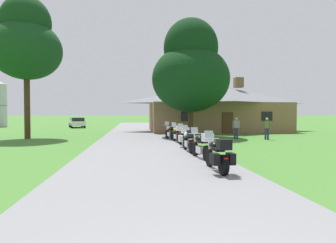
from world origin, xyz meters
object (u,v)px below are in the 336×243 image
object	(u,v)px
tree_by_lodge_front	(191,70)
bystander_gray_shirt_beside_signpost	(236,127)
motorcycle_white_farthest_in_row	(170,132)
motorcycle_red_fourth_in_row	(184,137)
tree_left_near	(26,42)
bystander_olive_shirt_near_lodge	(267,127)
motorcycle_white_third_in_row	(189,141)
motorcycle_yellow_fifth_in_row	(177,134)
parked_white_suv_far_left	(77,122)
motorcycle_black_second_in_row	(202,146)
motorcycle_black_nearest_to_camera	(218,155)

from	to	relation	value
tree_by_lodge_front	bystander_gray_shirt_beside_signpost	bearing A→B (deg)	-34.89
motorcycle_white_farthest_in_row	tree_by_lodge_front	distance (m)	6.03
motorcycle_red_fourth_in_row	tree_by_lodge_front	bearing A→B (deg)	73.98
tree_by_lodge_front	tree_left_near	size ratio (longest dim) A/B	0.89
bystander_olive_shirt_near_lodge	tree_left_near	world-z (taller)	tree_left_near
bystander_olive_shirt_near_lodge	motorcycle_white_farthest_in_row	bearing A→B (deg)	-160.93
motorcycle_white_third_in_row	bystander_gray_shirt_beside_signpost	xyz separation A→B (m)	(5.17, 7.33, 0.31)
motorcycle_red_fourth_in_row	bystander_gray_shirt_beside_signpost	size ratio (longest dim) A/B	1.25
motorcycle_yellow_fifth_in_row	motorcycle_white_farthest_in_row	distance (m)	2.16
tree_by_lodge_front	parked_white_suv_far_left	world-z (taller)	tree_by_lodge_front
motorcycle_red_fourth_in_row	motorcycle_yellow_fifth_in_row	bearing A→B (deg)	88.94
motorcycle_yellow_fifth_in_row	motorcycle_black_second_in_row	bearing A→B (deg)	-95.08
tree_by_lodge_front	tree_left_near	world-z (taller)	tree_left_near
motorcycle_yellow_fifth_in_row	tree_left_near	size ratio (longest dim) A/B	0.19
motorcycle_red_fourth_in_row	bystander_olive_shirt_near_lodge	size ratio (longest dim) A/B	1.25
motorcycle_white_farthest_in_row	bystander_gray_shirt_beside_signpost	world-z (taller)	bystander_gray_shirt_beside_signpost
bystander_gray_shirt_beside_signpost	tree_by_lodge_front	bearing A→B (deg)	157.68
motorcycle_yellow_fifth_in_row	motorcycle_white_farthest_in_row	xyz separation A→B (m)	(-0.18, 2.15, 0.00)
motorcycle_white_third_in_row	motorcycle_yellow_fifth_in_row	xyz separation A→B (m)	(0.13, 4.72, 0.00)
motorcycle_black_second_in_row	bystander_olive_shirt_near_lodge	size ratio (longest dim) A/B	1.25
motorcycle_black_nearest_to_camera	bystander_gray_shirt_beside_signpost	xyz separation A→B (m)	(5.17, 12.40, 0.32)
motorcycle_black_nearest_to_camera	motorcycle_red_fourth_in_row	distance (m)	7.39
motorcycle_black_nearest_to_camera	bystander_gray_shirt_beside_signpost	size ratio (longest dim) A/B	1.25
bystander_gray_shirt_beside_signpost	motorcycle_white_farthest_in_row	bearing A→B (deg)	-162.45
motorcycle_white_third_in_row	tree_left_near	size ratio (longest dim) A/B	0.19
motorcycle_black_nearest_to_camera	bystander_gray_shirt_beside_signpost	distance (m)	13.43
motorcycle_white_third_in_row	bystander_olive_shirt_near_lodge	size ratio (longest dim) A/B	1.25
motorcycle_black_nearest_to_camera	tree_left_near	bearing A→B (deg)	124.67
motorcycle_red_fourth_in_row	tree_left_near	bearing A→B (deg)	145.92
motorcycle_black_second_in_row	parked_white_suv_far_left	xyz separation A→B (m)	(-10.66, 29.42, 0.16)
motorcycle_black_nearest_to_camera	tree_by_lodge_front	size ratio (longest dim) A/B	0.21
motorcycle_black_nearest_to_camera	motorcycle_white_third_in_row	world-z (taller)	same
bystander_gray_shirt_beside_signpost	tree_left_near	bearing A→B (deg)	-174.90
motorcycle_red_fourth_in_row	motorcycle_white_farthest_in_row	size ratio (longest dim) A/B	1.00
motorcycle_white_farthest_in_row	tree_by_lodge_front	bearing A→B (deg)	43.11
motorcycle_red_fourth_in_row	motorcycle_white_farthest_in_row	distance (m)	4.56
motorcycle_black_nearest_to_camera	tree_left_near	size ratio (longest dim) A/B	0.19
motorcycle_white_third_in_row	parked_white_suv_far_left	xyz separation A→B (m)	(-10.56, 27.03, 0.16)
motorcycle_white_farthest_in_row	motorcycle_white_third_in_row	bearing A→B (deg)	-98.70
motorcycle_black_nearest_to_camera	motorcycle_white_farthest_in_row	xyz separation A→B (m)	(-0.05, 11.94, 0.01)
motorcycle_white_third_in_row	tree_by_lodge_front	world-z (taller)	tree_by_lodge_front
motorcycle_yellow_fifth_in_row	bystander_olive_shirt_near_lodge	bearing A→B (deg)	8.86
motorcycle_red_fourth_in_row	motorcycle_yellow_fifth_in_row	size ratio (longest dim) A/B	1.00
motorcycle_white_third_in_row	tree_by_lodge_front	distance (m)	10.95
motorcycle_white_third_in_row	motorcycle_yellow_fifth_in_row	distance (m)	4.73
motorcycle_black_second_in_row	tree_left_near	bearing A→B (deg)	125.60
motorcycle_white_third_in_row	tree_left_near	world-z (taller)	tree_left_near
motorcycle_black_second_in_row	motorcycle_white_farthest_in_row	xyz separation A→B (m)	(-0.15, 9.27, 0.00)
motorcycle_black_second_in_row	motorcycle_white_farthest_in_row	size ratio (longest dim) A/B	1.00
parked_white_suv_far_left	tree_by_lodge_front	bearing A→B (deg)	-70.72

